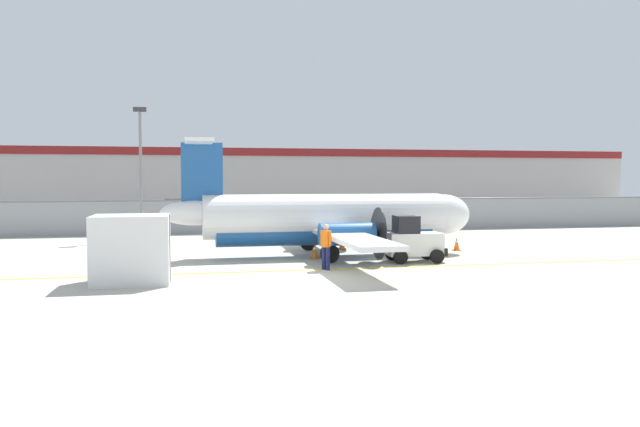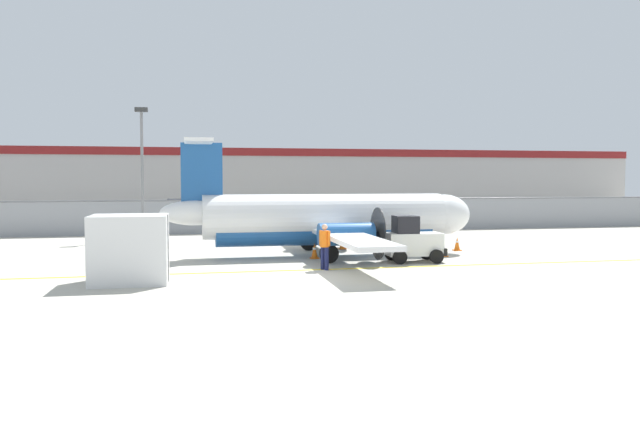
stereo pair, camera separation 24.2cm
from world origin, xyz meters
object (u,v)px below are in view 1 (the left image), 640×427
traffic_cone_far_left (315,251)px  apron_light_pole (141,162)px  baggage_tug (413,241)px  parked_car_1 (180,209)px  traffic_cone_far_right (342,243)px  traffic_cone_near_left (443,249)px  traffic_cone_near_right (457,244)px  parked_car_0 (71,214)px  ground_crew_worker (326,244)px  cargo_container (131,249)px  parked_car_3 (398,209)px  commuter_airplane (330,219)px  parked_car_2 (279,206)px

traffic_cone_far_left → apron_light_pole: (-7.70, 10.13, 3.99)m
baggage_tug → parked_car_1: size_ratio=0.56×
baggage_tug → traffic_cone_far_right: bearing=110.9°
baggage_tug → traffic_cone_far_left: baggage_tug is taller
baggage_tug → traffic_cone_near_left: bearing=38.9°
apron_light_pole → traffic_cone_near_left: bearing=-38.6°
traffic_cone_near_right → parked_car_0: parked_car_0 is taller
ground_crew_worker → parked_car_0: bearing=85.0°
traffic_cone_near_left → parked_car_1: (-11.33, 27.06, 0.58)m
baggage_tug → cargo_container: bearing=-162.2°
traffic_cone_near_right → parked_car_3: parked_car_3 is taller
parked_car_0 → parked_car_3: size_ratio=0.99×
traffic_cone_far_left → parked_car_1: bearing=102.2°
traffic_cone_near_left → parked_car_0: (-18.68, 20.80, 0.58)m
parked_car_1 → parked_car_3: size_ratio=0.97×
baggage_tug → traffic_cone_far_right: baggage_tug is taller
traffic_cone_near_right → traffic_cone_far_left: same height
commuter_airplane → traffic_cone_far_left: bearing=-139.8°
commuter_airplane → parked_car_3: size_ratio=3.70×
commuter_airplane → traffic_cone_near_left: size_ratio=25.00×
commuter_airplane → traffic_cone_far_left: (-0.83, -0.70, -1.29)m
traffic_cone_near_right → parked_car_1: bearing=117.1°
commuter_airplane → parked_car_0: commuter_airplane is taller
baggage_tug → parked_car_3: baggage_tug is taller
parked_car_1 → parked_car_2: same height
traffic_cone_near_left → traffic_cone_far_right: (-3.59, 3.63, 0.00)m
cargo_container → parked_car_3: (18.57, 27.22, -0.21)m
parked_car_0 → parked_car_2: size_ratio=1.01×
ground_crew_worker → parked_car_0: 26.87m
parked_car_3 → baggage_tug: bearing=-103.4°
commuter_airplane → baggage_tug: 3.91m
cargo_container → traffic_cone_far_right: bearing=42.0°
ground_crew_worker → baggage_tug: bearing=-13.9°
traffic_cone_far_right → parked_car_1: 24.68m
cargo_container → traffic_cone_near_right: size_ratio=3.81×
parked_car_2 → parked_car_3: same height
commuter_airplane → apron_light_pole: size_ratio=2.20×
baggage_tug → cargo_container: size_ratio=0.97×
baggage_tug → traffic_cone_near_right: 4.82m
apron_light_pole → cargo_container: bearing=-87.5°
parked_car_3 → apron_light_pole: 23.08m
ground_crew_worker → parked_car_0: same height
traffic_cone_near_right → parked_car_1: (-12.84, 25.13, 0.58)m
cargo_container → traffic_cone_far_left: bearing=34.9°
commuter_airplane → parked_car_1: 26.72m
traffic_cone_far_right → traffic_cone_far_left: bearing=-122.1°
ground_crew_worker → cargo_container: cargo_container is taller
baggage_tug → parked_car_1: baggage_tug is taller
parked_car_2 → parked_car_1: bearing=-166.3°
commuter_airplane → cargo_container: size_ratio=6.56×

